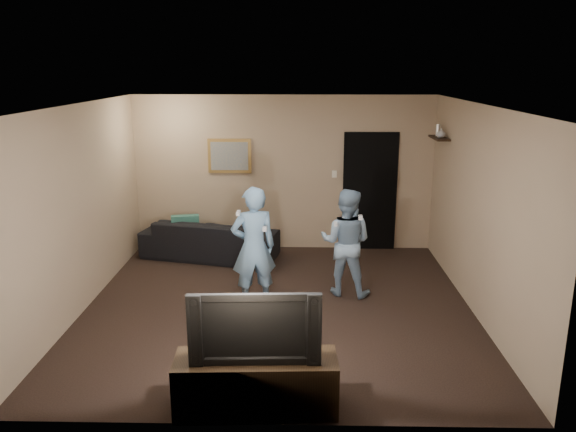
{
  "coord_description": "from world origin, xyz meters",
  "views": [
    {
      "loc": [
        0.28,
        -6.78,
        3.05
      ],
      "look_at": [
        0.12,
        0.3,
        1.15
      ],
      "focal_mm": 35.0,
      "sensor_mm": 36.0,
      "label": 1
    }
  ],
  "objects_px": {
    "tv_console": "(256,384)",
    "wii_player_left": "(254,247)",
    "sofa": "(210,238)",
    "television": "(255,324)",
    "wii_player_right": "(346,242)"
  },
  "relations": [
    {
      "from": "sofa",
      "to": "wii_player_left",
      "type": "distance_m",
      "value": 2.16
    },
    {
      "from": "sofa",
      "to": "wii_player_left",
      "type": "height_order",
      "value": "wii_player_left"
    },
    {
      "from": "sofa",
      "to": "wii_player_right",
      "type": "bearing_deg",
      "value": 157.94
    },
    {
      "from": "tv_console",
      "to": "wii_player_left",
      "type": "distance_m",
      "value": 2.38
    },
    {
      "from": "sofa",
      "to": "wii_player_right",
      "type": "relative_size",
      "value": 1.47
    },
    {
      "from": "tv_console",
      "to": "television",
      "type": "height_order",
      "value": "television"
    },
    {
      "from": "wii_player_left",
      "to": "wii_player_right",
      "type": "height_order",
      "value": "wii_player_left"
    },
    {
      "from": "television",
      "to": "tv_console",
      "type": "bearing_deg",
      "value": -2.53
    },
    {
      "from": "tv_console",
      "to": "television",
      "type": "relative_size",
      "value": 1.27
    },
    {
      "from": "sofa",
      "to": "television",
      "type": "bearing_deg",
      "value": 117.51
    },
    {
      "from": "sofa",
      "to": "television",
      "type": "relative_size",
      "value": 1.87
    },
    {
      "from": "television",
      "to": "wii_player_right",
      "type": "relative_size",
      "value": 0.78
    },
    {
      "from": "wii_player_right",
      "to": "tv_console",
      "type": "bearing_deg",
      "value": -110.36
    },
    {
      "from": "wii_player_right",
      "to": "wii_player_left",
      "type": "bearing_deg",
      "value": -160.48
    },
    {
      "from": "tv_console",
      "to": "wii_player_left",
      "type": "xyz_separation_m",
      "value": [
        -0.2,
        2.31,
        0.55
      ]
    }
  ]
}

